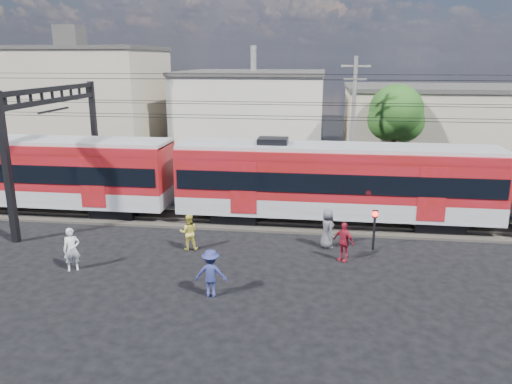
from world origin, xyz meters
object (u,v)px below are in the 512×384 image
commuter_train (340,180)px  pedestrian_a (72,249)px  pedestrian_c (211,273)px  crossing_signal (375,223)px

commuter_train → pedestrian_a: 13.09m
commuter_train → pedestrian_c: 10.03m
commuter_train → pedestrian_c: size_ratio=28.06×
commuter_train → pedestrian_a: size_ratio=28.20×
pedestrian_c → crossing_signal: crossing_signal is taller
pedestrian_a → crossing_signal: 12.93m
pedestrian_a → crossing_signal: size_ratio=0.95×
pedestrian_a → crossing_signal: (12.33, 3.88, 0.41)m
commuter_train → crossing_signal: bearing=-65.7°
commuter_train → pedestrian_a: (-10.83, -7.20, -1.51)m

